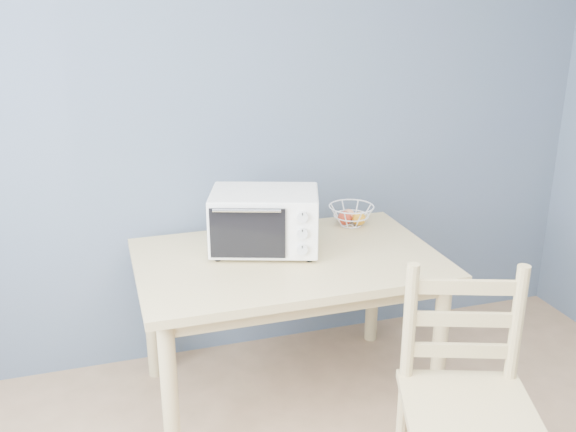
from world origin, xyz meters
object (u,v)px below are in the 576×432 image
object	(u,v)px
dining_chair	(465,408)
fruit_basket	(351,215)
toaster_oven	(260,220)
dining_table	(288,276)

from	to	relation	value
dining_chair	fruit_basket	bearing A→B (deg)	106.66
fruit_basket	toaster_oven	bearing A→B (deg)	-160.16
toaster_oven	fruit_basket	size ratio (longest dim) A/B	2.27
dining_table	fruit_basket	world-z (taller)	fruit_basket
dining_chair	dining_table	bearing A→B (deg)	131.31
toaster_oven	dining_table	bearing A→B (deg)	-28.20
dining_table	dining_chair	world-z (taller)	dining_chair
dining_table	toaster_oven	distance (m)	0.30
dining_table	fruit_basket	size ratio (longest dim) A/B	5.50
toaster_oven	fruit_basket	world-z (taller)	toaster_oven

